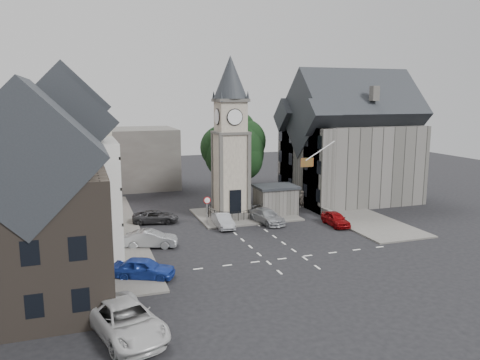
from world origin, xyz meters
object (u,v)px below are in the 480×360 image
object	(u,v)px
clock_tower	(231,138)
car_west_blue	(144,268)
pedestrian	(302,199)
car_east_red	(336,219)
stone_shelter	(276,200)

from	to	relation	value
clock_tower	car_west_blue	bearing A→B (deg)	-127.43
car_west_blue	clock_tower	bearing A→B (deg)	-11.92
clock_tower	pedestrian	size ratio (longest dim) A/B	8.61
clock_tower	car_east_red	bearing A→B (deg)	-37.51
stone_shelter	car_west_blue	xyz separation A→B (m)	(-15.51, -13.50, -0.83)
clock_tower	car_east_red	size ratio (longest dim) A/B	4.18
clock_tower	stone_shelter	xyz separation A→B (m)	(4.80, -0.49, -6.57)
pedestrian	car_east_red	bearing A→B (deg)	70.28
clock_tower	pedestrian	world-z (taller)	clock_tower
clock_tower	stone_shelter	world-z (taller)	clock_tower
clock_tower	car_east_red	distance (m)	13.06
car_west_blue	car_east_red	distance (m)	20.61
stone_shelter	car_west_blue	world-z (taller)	stone_shelter
pedestrian	stone_shelter	bearing A→B (deg)	7.11
car_west_blue	car_east_red	world-z (taller)	car_west_blue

